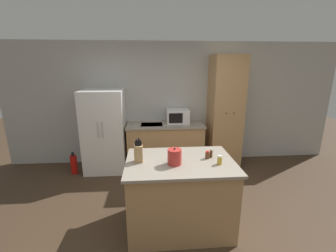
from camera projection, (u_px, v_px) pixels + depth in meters
ground_plane at (191, 228)px, 3.02m from camera, size 14.00×14.00×0.00m
wall_back at (174, 104)px, 4.92m from camera, size 7.20×0.06×2.60m
refrigerator at (105, 131)px, 4.56m from camera, size 0.81×0.75×1.66m
back_counter at (165, 145)px, 4.80m from camera, size 1.60×0.65×0.93m
pantry_cabinet at (225, 112)px, 4.71m from camera, size 0.63×0.64×2.32m
kitchen_island at (180, 193)px, 2.97m from camera, size 1.37×0.95×0.95m
microwave at (178, 116)px, 4.75m from camera, size 0.47×0.38×0.29m
knife_block at (139, 153)px, 2.78m from camera, size 0.10×0.09×0.32m
spice_bottle_tall_dark at (220, 160)px, 2.73m from camera, size 0.06×0.06×0.11m
spice_bottle_short_red at (211, 153)px, 2.93m from camera, size 0.04×0.04×0.12m
spice_bottle_amber_oil at (207, 155)px, 2.90m from camera, size 0.06×0.06×0.10m
kettle at (175, 157)px, 2.72m from camera, size 0.17×0.17×0.22m
fire_extinguisher at (74, 164)px, 4.51m from camera, size 0.13×0.13×0.44m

